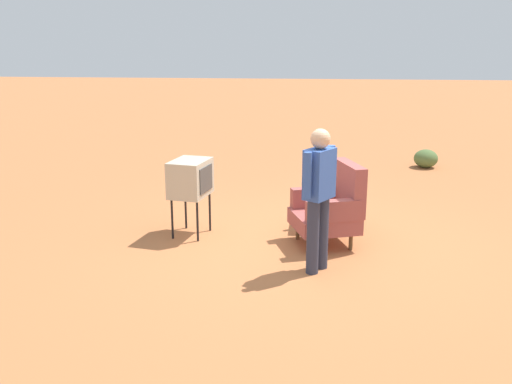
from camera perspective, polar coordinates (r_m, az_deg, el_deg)
ground_plane at (r=7.43m, az=5.44°, el=-5.36°), size 60.00×60.00×0.00m
armchair at (r=7.39m, az=7.55°, el=-1.49°), size 0.97×0.98×1.06m
side_table at (r=8.07m, az=7.25°, el=0.14°), size 0.56×0.56×0.61m
tv_on_stand at (r=7.65m, az=-6.52°, el=1.34°), size 0.67×0.55×1.03m
person_standing at (r=6.41m, az=6.26°, el=0.05°), size 0.49×0.38×1.64m
bottle_tall_amber at (r=8.02m, az=5.92°, el=1.85°), size 0.07×0.07×0.30m
bottle_wine_green at (r=8.10m, az=7.41°, el=2.00°), size 0.07×0.07×0.32m
soda_can_red at (r=8.07m, az=8.04°, el=1.22°), size 0.07×0.07×0.12m
soda_can_blue at (r=8.14m, az=6.58°, el=1.39°), size 0.07×0.07×0.12m
flower_vase at (r=7.82m, az=8.21°, el=1.42°), size 0.15×0.10×0.27m
shrub_near at (r=12.26m, az=16.50°, el=3.21°), size 0.48×0.48×0.37m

